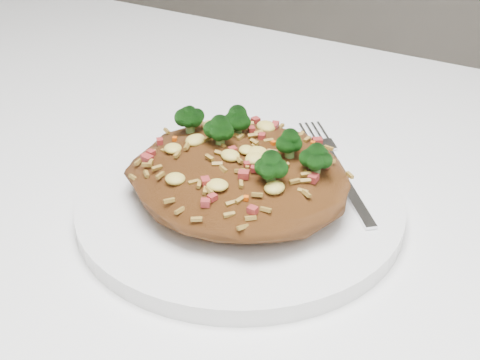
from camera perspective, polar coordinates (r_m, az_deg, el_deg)
name	(u,v)px	position (r m, az deg, el deg)	size (l,w,h in m)	color
dining_table	(228,322)	(0.55, -1.06, -12.02)	(1.20, 0.80, 0.75)	white
plate	(240,204)	(0.51, 0.00, -2.10)	(0.25, 0.25, 0.01)	white
fried_rice	(241,166)	(0.49, 0.05, 1.19)	(0.17, 0.15, 0.06)	brown
fork	(339,174)	(0.53, 8.47, 0.50)	(0.12, 0.13, 0.00)	silver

